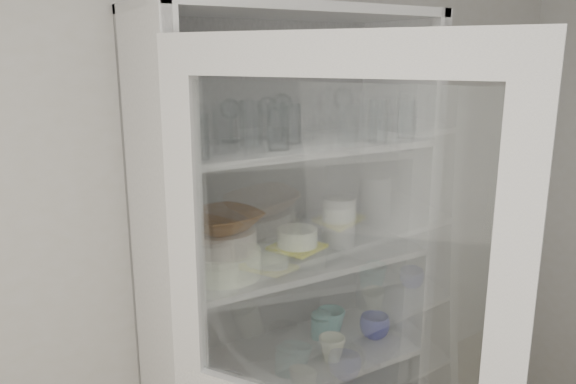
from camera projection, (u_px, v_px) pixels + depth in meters
wall_back at (210, 235)px, 2.07m from camera, size 3.60×0.02×2.60m
pantry_cabinet at (279, 329)px, 2.12m from camera, size 1.00×0.45×2.10m
tumbler_0 at (188, 132)px, 1.56m from camera, size 0.09×0.09×0.15m
tumbler_1 at (198, 137)px, 1.57m from camera, size 0.08×0.08×0.13m
tumbler_2 at (278, 128)px, 1.73m from camera, size 0.09×0.09×0.14m
tumbler_3 at (348, 125)px, 1.82m from camera, size 0.08×0.08×0.13m
tumbler_4 at (378, 121)px, 1.88m from camera, size 0.09×0.09×0.14m
tumbler_5 at (367, 120)px, 1.92m from camera, size 0.08×0.08×0.14m
tumbler_6 at (407, 120)px, 1.98m from camera, size 0.07×0.07×0.13m
tumbler_7 at (186, 129)px, 1.67m from camera, size 0.08×0.08×0.14m
tumbler_8 at (251, 124)px, 1.78m from camera, size 0.10×0.10×0.15m
tumbler_9 at (276, 123)px, 1.88m from camera, size 0.07×0.07×0.13m
tumbler_10 at (291, 123)px, 1.85m from camera, size 0.09×0.09×0.13m
goblet_0 at (231, 118)px, 1.88m from camera, size 0.07×0.07×0.16m
goblet_1 at (283, 113)px, 2.01m from camera, size 0.08×0.08×0.17m
goblet_2 at (268, 116)px, 1.97m from camera, size 0.07×0.07×0.16m
goblet_3 at (343, 108)px, 2.10m from camera, size 0.08×0.08×0.19m
plate_stack_front at (223, 262)px, 1.79m from camera, size 0.25×0.25×0.08m
plate_stack_back at (205, 246)px, 1.97m from camera, size 0.22×0.22×0.07m
cream_bowl at (222, 240)px, 1.77m from camera, size 0.24×0.24×0.07m
terracotta_bowl at (222, 221)px, 1.76m from camera, size 0.28×0.28×0.06m
glass_platter at (297, 251)px, 1.99m from camera, size 0.43×0.43×0.02m
yellow_trivet at (297, 247)px, 1.99m from camera, size 0.21×0.21×0.01m
white_ramekin at (297, 237)px, 1.98m from camera, size 0.15×0.15×0.06m
grey_bowl_stack at (339, 221)px, 2.07m from camera, size 0.12×0.12×0.18m
mug_blue at (375, 327)px, 2.21m from camera, size 0.15×0.15×0.09m
mug_teal at (331, 322)px, 2.23m from camera, size 0.12×0.12×0.11m
mug_white at (332, 348)px, 2.05m from camera, size 0.10×0.10×0.09m
teal_jar at (321, 326)px, 2.21m from camera, size 0.08×0.08×0.10m
measuring_cups at (224, 382)px, 1.88m from camera, size 0.09×0.09×0.04m
white_canister at (182, 369)px, 1.87m from camera, size 0.14×0.14×0.13m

